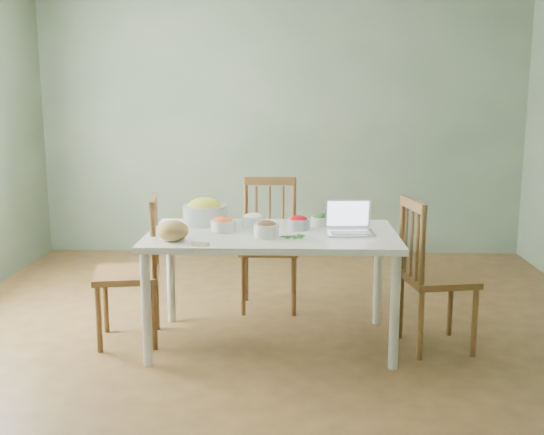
{
  "coord_description": "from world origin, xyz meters",
  "views": [
    {
      "loc": [
        0.12,
        -4.29,
        1.67
      ],
      "look_at": [
        -0.02,
        -0.09,
        0.87
      ],
      "focal_mm": 42.95,
      "sensor_mm": 36.0,
      "label": 1
    }
  ],
  "objects_px": {
    "dining_table": "(272,288)",
    "laptop": "(351,218)",
    "chair_right": "(438,274)",
    "chair_far": "(269,245)",
    "bowl_squash": "(205,212)",
    "bread_boule": "(173,231)",
    "chair_left": "(127,271)"
  },
  "relations": [
    {
      "from": "bowl_squash",
      "to": "laptop",
      "type": "xyz_separation_m",
      "value": [
        0.99,
        -0.29,
        0.02
      ]
    },
    {
      "from": "chair_far",
      "to": "bowl_squash",
      "type": "relative_size",
      "value": 3.29
    },
    {
      "from": "bowl_squash",
      "to": "laptop",
      "type": "bearing_deg",
      "value": -16.46
    },
    {
      "from": "dining_table",
      "to": "bread_boule",
      "type": "xyz_separation_m",
      "value": [
        -0.61,
        -0.27,
        0.45
      ]
    },
    {
      "from": "bread_boule",
      "to": "chair_right",
      "type": "bearing_deg",
      "value": 7.71
    },
    {
      "from": "chair_right",
      "to": "bread_boule",
      "type": "distance_m",
      "value": 1.75
    },
    {
      "from": "chair_far",
      "to": "laptop",
      "type": "relative_size",
      "value": 3.35
    },
    {
      "from": "dining_table",
      "to": "laptop",
      "type": "height_order",
      "value": "laptop"
    },
    {
      "from": "chair_right",
      "to": "laptop",
      "type": "relative_size",
      "value": 3.3
    },
    {
      "from": "dining_table",
      "to": "chair_far",
      "type": "height_order",
      "value": "chair_far"
    },
    {
      "from": "bread_boule",
      "to": "bowl_squash",
      "type": "bearing_deg",
      "value": 76.36
    },
    {
      "from": "chair_left",
      "to": "laptop",
      "type": "bearing_deg",
      "value": 79.01
    },
    {
      "from": "dining_table",
      "to": "chair_right",
      "type": "height_order",
      "value": "chair_right"
    },
    {
      "from": "chair_left",
      "to": "dining_table",
      "type": "bearing_deg",
      "value": 80.15
    },
    {
      "from": "chair_left",
      "to": "bowl_squash",
      "type": "distance_m",
      "value": 0.67
    },
    {
      "from": "dining_table",
      "to": "bread_boule",
      "type": "distance_m",
      "value": 0.8
    },
    {
      "from": "chair_left",
      "to": "bowl_squash",
      "type": "xyz_separation_m",
      "value": [
        0.5,
        0.25,
        0.36
      ]
    },
    {
      "from": "dining_table",
      "to": "chair_right",
      "type": "xyz_separation_m",
      "value": [
        1.1,
        -0.04,
        0.12
      ]
    },
    {
      "from": "chair_far",
      "to": "bread_boule",
      "type": "xyz_separation_m",
      "value": [
        -0.56,
        -1.0,
        0.32
      ]
    },
    {
      "from": "dining_table",
      "to": "laptop",
      "type": "xyz_separation_m",
      "value": [
        0.51,
        -0.03,
        0.49
      ]
    },
    {
      "from": "bread_boule",
      "to": "bowl_squash",
      "type": "xyz_separation_m",
      "value": [
        0.13,
        0.53,
        0.03
      ]
    },
    {
      "from": "chair_left",
      "to": "bowl_squash",
      "type": "bearing_deg",
      "value": 107.5
    },
    {
      "from": "chair_far",
      "to": "chair_right",
      "type": "relative_size",
      "value": 1.01
    },
    {
      "from": "bread_boule",
      "to": "dining_table",
      "type": "bearing_deg",
      "value": 23.85
    },
    {
      "from": "chair_far",
      "to": "laptop",
      "type": "height_order",
      "value": "chair_far"
    },
    {
      "from": "chair_right",
      "to": "bread_boule",
      "type": "xyz_separation_m",
      "value": [
        -1.7,
        -0.23,
        0.33
      ]
    },
    {
      "from": "chair_right",
      "to": "bowl_squash",
      "type": "xyz_separation_m",
      "value": [
        -1.58,
        0.3,
        0.36
      ]
    },
    {
      "from": "chair_far",
      "to": "chair_left",
      "type": "bearing_deg",
      "value": -142.51
    },
    {
      "from": "dining_table",
      "to": "chair_far",
      "type": "xyz_separation_m",
      "value": [
        -0.05,
        0.73,
        0.13
      ]
    },
    {
      "from": "bread_boule",
      "to": "laptop",
      "type": "distance_m",
      "value": 1.15
    },
    {
      "from": "dining_table",
      "to": "chair_right",
      "type": "distance_m",
      "value": 1.1
    },
    {
      "from": "bowl_squash",
      "to": "chair_right",
      "type": "bearing_deg",
      "value": -10.74
    }
  ]
}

